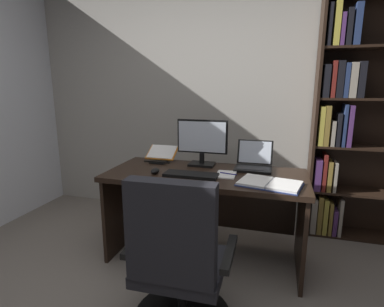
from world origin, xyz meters
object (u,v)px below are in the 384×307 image
pen (228,174)px  notepad (226,175)px  computer_mouse (155,171)px  monitor (202,143)px  office_chair (178,269)px  bookshelf (352,125)px  laptop (254,163)px  keyboard (191,175)px  open_binder (270,183)px  reading_stand_with_book (161,154)px  desk (207,194)px

pen → notepad: bearing=180.0°
computer_mouse → notepad: size_ratio=0.50×
monitor → office_chair: bearing=-83.2°
bookshelf → laptop: 1.04m
monitor → keyboard: monitor is taller
computer_mouse → open_binder: 0.90m
computer_mouse → open_binder: bearing=-3.2°
keyboard → pen: 0.30m
computer_mouse → pen: size_ratio=0.74×
computer_mouse → open_binder: size_ratio=0.22×
bookshelf → office_chair: (-1.16, -1.61, -0.67)m
reading_stand_with_book → notepad: 0.72m
keyboard → computer_mouse: bearing=180.0°
monitor → computer_mouse: (-0.30, -0.35, -0.18)m
monitor → pen: monitor is taller
desk → computer_mouse: 0.49m
bookshelf → pen: 1.32m
office_chair → notepad: bearing=79.8°
open_binder → notepad: open_binder is taller
laptop → keyboard: laptop is taller
computer_mouse → pen: computer_mouse is taller
pen → desk: bearing=153.6°
computer_mouse → open_binder: (0.90, -0.05, -0.01)m
laptop → pen: (-0.17, -0.25, -0.04)m
bookshelf → monitor: size_ratio=4.95×
notepad → reading_stand_with_book: bearing=155.9°
desk → reading_stand_with_book: bearing=157.7°
bookshelf → reading_stand_with_book: bearing=-163.5°
monitor → reading_stand_with_book: bearing=173.3°
keyboard → reading_stand_with_book: bearing=135.1°
pen → computer_mouse: bearing=-169.6°
office_chair → monitor: size_ratio=2.19×
desk → monitor: size_ratio=3.57×
desk → reading_stand_with_book: (-0.49, 0.20, 0.27)m
open_binder → computer_mouse: bearing=-170.7°
laptop → computer_mouse: (-0.75, -0.36, -0.03)m
notepad → pen: size_ratio=1.50×
computer_mouse → reading_stand_with_book: (-0.10, 0.40, 0.05)m
office_chair → desk: bearing=91.3°
monitor → notepad: bearing=-43.9°
notepad → pen: 0.02m
office_chair → reading_stand_with_book: size_ratio=3.57×
bookshelf → monitor: bearing=-156.9°
keyboard → pen: keyboard is taller
laptop → notepad: (-0.19, -0.25, -0.04)m
laptop → notepad: bearing=-127.7°
desk → keyboard: bearing=-113.2°
desk → office_chair: bearing=-87.4°
bookshelf → pen: bookshelf is taller
bookshelf → monitor: (-1.29, -0.55, -0.14)m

